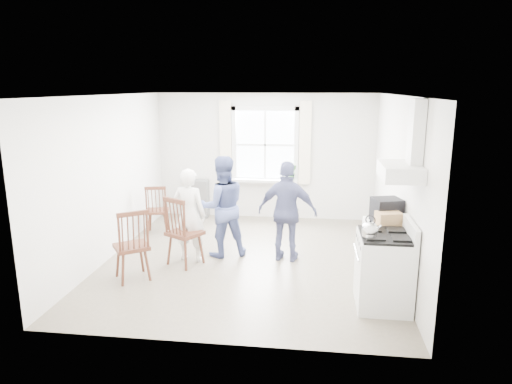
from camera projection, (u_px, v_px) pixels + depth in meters
name	position (u px, v px, depth m)	size (l,w,h in m)	color
room_shell	(248.00, 181.00, 7.07)	(4.62, 5.12, 2.64)	#756B5A
window_assembly	(265.00, 149.00, 9.40)	(1.88, 0.24, 1.70)	white
range_hood	(406.00, 158.00, 5.38)	(0.45, 0.76, 0.94)	silver
shelf_unit	(199.00, 199.00, 9.70)	(0.40, 0.30, 0.80)	slate
gas_stove	(384.00, 270.00, 5.72)	(0.68, 0.76, 1.12)	silver
kettle	(370.00, 230.00, 5.47)	(0.20, 0.20, 0.28)	silver
low_cabinet	(382.00, 253.00, 6.40)	(0.50, 0.55, 0.90)	silver
stereo_stack	(387.00, 210.00, 6.27)	(0.45, 0.42, 0.33)	black
cardboard_box	(389.00, 220.00, 6.05)	(0.32, 0.23, 0.20)	tan
windsor_chair_a	(156.00, 205.00, 8.47)	(0.48, 0.47, 0.95)	#452216
windsor_chair_b	(179.00, 224.00, 6.94)	(0.63, 0.63, 1.11)	#452216
windsor_chair_c	(133.00, 238.00, 6.39)	(0.62, 0.62, 1.07)	#452216
person_left	(189.00, 215.00, 7.19)	(0.55, 0.55, 1.50)	white
person_mid	(222.00, 207.00, 7.38)	(0.80, 0.80, 1.66)	#4F5C93
person_right	(287.00, 212.00, 7.17)	(0.94, 0.94, 1.61)	navy
potted_plant	(292.00, 172.00, 9.35)	(0.17, 0.17, 0.31)	#2F6A31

